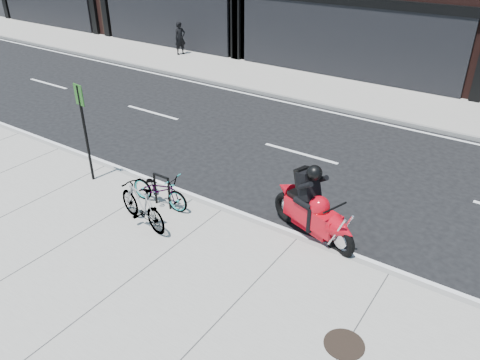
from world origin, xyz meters
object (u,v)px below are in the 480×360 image
Objects in this scene: pedestrian at (180,38)px; sign_post at (84,125)px; manhole_cover at (344,344)px; bike_rack at (162,188)px; bicycle_rear at (142,205)px; bicycle_front at (160,189)px; motorcycle at (317,212)px.

sign_post reaches higher than pedestrian.
pedestrian is at bearing 138.33° from manhole_cover.
bicycle_rear is (0.15, -0.80, 0.01)m from bike_rack.
motorcycle reaches higher than bicycle_front.
bike_rack is 0.50× the size of bicycle_rear.
bike_rack is at bearing 164.18° from manhole_cover.
bicycle_front is at bearing -146.22° from motorcycle.
bicycle_rear is at bearing -166.41° from bicycle_front.
bicycle_front is 5.53m from manhole_cover.
bike_rack is 5.46m from manhole_cover.
bike_rack is at bearing 9.68° from sign_post.
bike_rack is 2.63m from sign_post.
bicycle_rear is at bearing -7.93° from sign_post.
motorcycle is at bearing 15.45° from bike_rack.
sign_post reaches higher than motorcycle.
pedestrian is at bearing 128.65° from sign_post.
bicycle_rear is at bearing 172.39° from manhole_cover.
bike_rack is 14.35m from pedestrian.
motorcycle is 0.89× the size of sign_post.
bike_rack is 3.63m from motorcycle.
sign_post is (-2.56, 0.75, 1.03)m from bicycle_rear.
motorcycle is 3.06m from manhole_cover.
pedestrian is at bearing 159.40° from motorcycle.
pedestrian is at bearing 128.82° from bike_rack.
sign_post reaches higher than manhole_cover.
motorcycle reaches higher than manhole_cover.
bicycle_front is 14.30m from pedestrian.
manhole_cover is at bearing -2.26° from sign_post.
bicycle_front is 1.02× the size of pedestrian.
motorcycle is 1.44× the size of pedestrian.
motorcycle is at bearing 130.08° from bicycle_rear.
sign_post reaches higher than bicycle_front.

